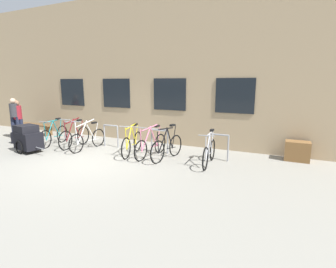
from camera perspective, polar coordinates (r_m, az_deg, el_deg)
name	(u,v)px	position (r m, az deg, el deg)	size (l,w,h in m)	color
ground_plane	(88,163)	(8.14, -17.08, -6.00)	(42.00, 42.00, 0.00)	gray
storefront_building	(180,73)	(13.86, 2.64, 13.26)	(28.00, 7.81, 5.66)	tan
bike_rack	(134,136)	(9.23, -7.40, -0.33)	(6.65, 0.05, 0.82)	gray
bicycle_black	(167,147)	(8.04, -0.22, -2.85)	(0.44, 1.67, 1.07)	black
bicycle_teal	(54,135)	(10.76, -23.60, -0.23)	(0.53, 1.67, 1.01)	black
bicycle_white	(88,139)	(9.64, -17.10, -1.03)	(0.44, 1.75, 1.09)	black
bicycle_yellow	(132,143)	(8.63, -7.84, -1.99)	(0.48, 1.68, 1.04)	black
bicycle_maroon	(75,136)	(10.17, -19.69, -0.49)	(0.44, 1.69, 1.10)	black
bicycle_silver	(209,152)	(7.62, 8.98, -3.91)	(0.44, 1.67, 1.00)	black
bicycle_pink	(151,145)	(8.35, -3.74, -2.42)	(0.44, 1.76, 1.05)	black
bike_trailer	(28,138)	(10.05, -28.25, -0.79)	(1.48, 0.78, 0.94)	black
wooden_bench	(36,127)	(13.31, -26.82, 1.46)	(1.90, 0.40, 0.48)	brown
person_by_bench	(18,117)	(12.72, -29.93, 3.33)	(0.34, 0.32, 1.60)	#1E2338
person_browsing	(14,115)	(12.68, -30.52, 3.53)	(0.34, 0.32, 1.70)	#1E2338
backpack	(16,138)	(11.74, -30.27, -0.72)	(0.28, 0.20, 0.44)	black
planter_box	(297,151)	(8.81, 26.38, -3.36)	(0.70, 0.44, 0.60)	brown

